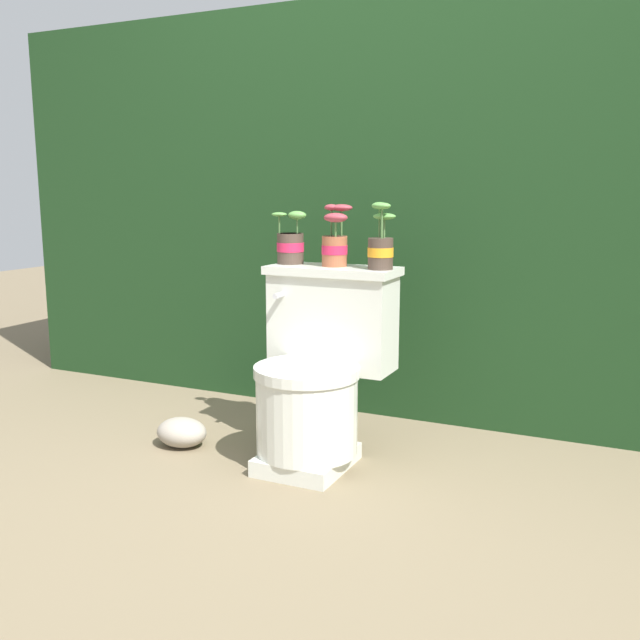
{
  "coord_description": "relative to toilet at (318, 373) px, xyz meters",
  "views": [
    {
      "loc": [
        0.96,
        -2.11,
        0.96
      ],
      "look_at": [
        -0.09,
        0.12,
        0.51
      ],
      "focal_mm": 40.0,
      "sensor_mm": 36.0,
      "label": 1
    }
  ],
  "objects": [
    {
      "name": "potted_plant_midleft",
      "position": [
        0.01,
        0.13,
        0.45
      ],
      "size": [
        0.11,
        0.11,
        0.22
      ],
      "color": "#9E5638",
      "rests_on": "toilet"
    },
    {
      "name": "toilet",
      "position": [
        0.0,
        0.0,
        0.0
      ],
      "size": [
        0.47,
        0.5,
        0.69
      ],
      "color": "silver",
      "rests_on": "ground"
    },
    {
      "name": "garden_stone",
      "position": [
        -0.52,
        -0.1,
        -0.27
      ],
      "size": [
        0.2,
        0.16,
        0.11
      ],
      "color": "#9E9384",
      "rests_on": "ground"
    },
    {
      "name": "ground_plane",
      "position": [
        0.09,
        -0.11,
        -0.32
      ],
      "size": [
        12.0,
        12.0,
        0.0
      ],
      "primitive_type": "plane",
      "color": "#75664C"
    },
    {
      "name": "hedge_backdrop",
      "position": [
        0.09,
        1.05,
        0.54
      ],
      "size": [
        3.92,
        0.97,
        1.72
      ],
      "color": "#193819",
      "rests_on": "ground"
    },
    {
      "name": "potted_plant_middle",
      "position": [
        0.19,
        0.11,
        0.45
      ],
      "size": [
        0.1,
        0.09,
        0.23
      ],
      "color": "#47382D",
      "rests_on": "toilet"
    },
    {
      "name": "potted_plant_left",
      "position": [
        -0.18,
        0.15,
        0.44
      ],
      "size": [
        0.13,
        0.1,
        0.2
      ],
      "color": "#47382D",
      "rests_on": "toilet"
    }
  ]
}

